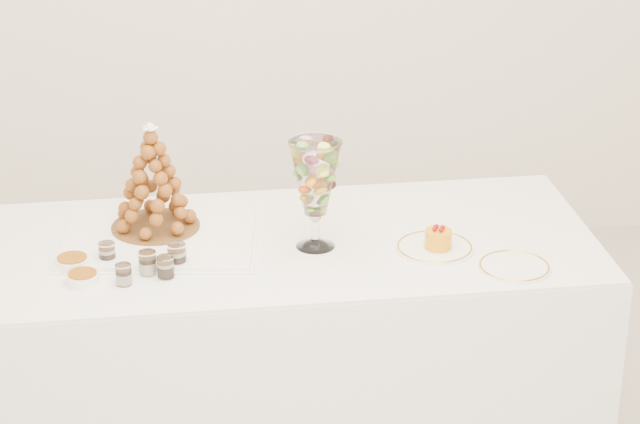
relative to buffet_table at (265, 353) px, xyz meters
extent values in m
cube|color=white|center=(0.00, 0.00, -0.01)|extent=(2.07, 0.85, 0.77)
cube|color=white|center=(0.00, 0.00, 0.39)|extent=(2.06, 0.85, 0.01)
cube|color=white|center=(-0.31, 0.05, 0.40)|extent=(0.62, 0.49, 0.02)
cylinder|color=white|center=(0.16, -0.04, 0.40)|extent=(0.12, 0.12, 0.02)
cylinder|color=white|center=(0.16, -0.04, 0.45)|extent=(0.03, 0.03, 0.08)
sphere|color=white|center=(0.16, -0.04, 0.49)|extent=(0.04, 0.04, 0.04)
cylinder|color=white|center=(0.51, -0.11, 0.40)|extent=(0.23, 0.23, 0.01)
cylinder|color=white|center=(0.72, -0.26, 0.39)|extent=(0.21, 0.21, 0.01)
cylinder|color=white|center=(-0.47, -0.08, 0.42)|extent=(0.05, 0.05, 0.07)
cylinder|color=white|center=(-0.35, -0.16, 0.43)|extent=(0.06, 0.06, 0.07)
cylinder|color=white|center=(-0.26, -0.13, 0.43)|extent=(0.06, 0.06, 0.07)
cylinder|color=white|center=(-0.42, -0.22, 0.42)|extent=(0.05, 0.05, 0.06)
cylinder|color=white|center=(-0.30, -0.19, 0.42)|extent=(0.06, 0.06, 0.07)
cylinder|color=white|center=(-0.57, -0.10, 0.41)|extent=(0.10, 0.10, 0.03)
cylinder|color=white|center=(-0.53, -0.20, 0.41)|extent=(0.09, 0.09, 0.03)
cylinder|color=brown|center=(-0.32, 0.12, 0.41)|extent=(0.28, 0.28, 0.01)
cone|color=brown|center=(-0.32, 0.12, 0.58)|extent=(0.25, 0.25, 0.33)
sphere|color=white|center=(-0.32, 0.12, 0.74)|extent=(0.03, 0.03, 0.03)
cylinder|color=orange|center=(0.52, -0.12, 0.43)|extent=(0.08, 0.08, 0.06)
sphere|color=#94050A|center=(0.53, -0.12, 0.47)|extent=(0.01, 0.01, 0.01)
sphere|color=#94050A|center=(0.52, -0.11, 0.47)|extent=(0.01, 0.01, 0.01)
sphere|color=#94050A|center=(0.51, -0.12, 0.47)|extent=(0.01, 0.01, 0.01)
sphere|color=#94050A|center=(0.52, -0.13, 0.47)|extent=(0.01, 0.01, 0.01)
camera|label=1|loc=(-0.25, -3.44, 2.03)|focal=70.00mm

